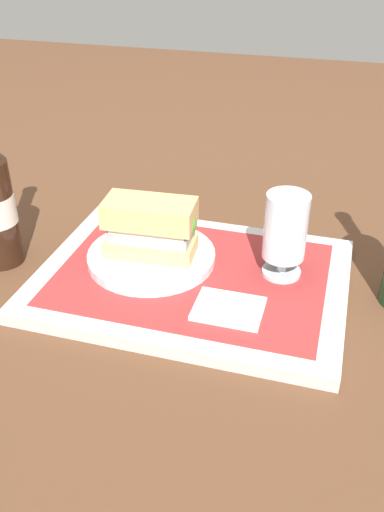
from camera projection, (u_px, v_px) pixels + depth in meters
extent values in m
plane|color=brown|center=(192.00, 285.00, 0.81)|extent=(3.00, 3.00, 0.00)
cube|color=silver|center=(192.00, 279.00, 0.81)|extent=(0.44, 0.32, 0.02)
cube|color=#9E2D2D|center=(192.00, 273.00, 0.80)|extent=(0.38, 0.27, 0.00)
cylinder|color=white|center=(152.00, 256.00, 0.83)|extent=(0.19, 0.19, 0.01)
cube|color=tan|center=(151.00, 245.00, 0.82)|extent=(0.13, 0.07, 0.02)
cube|color=#9EA3A8|center=(150.00, 234.00, 0.81)|extent=(0.12, 0.06, 0.02)
cube|color=silver|center=(150.00, 226.00, 0.80)|extent=(0.11, 0.06, 0.01)
sphere|color=#47932D|center=(184.00, 224.00, 0.78)|extent=(0.04, 0.04, 0.04)
cube|color=tan|center=(150.00, 213.00, 0.79)|extent=(0.13, 0.07, 0.04)
cylinder|color=silver|center=(281.00, 272.00, 0.80)|extent=(0.06, 0.06, 0.01)
cylinder|color=silver|center=(282.00, 263.00, 0.79)|extent=(0.01, 0.01, 0.02)
cylinder|color=silver|center=(286.00, 226.00, 0.76)|extent=(0.06, 0.06, 0.09)
cylinder|color=gold|center=(284.00, 246.00, 0.78)|extent=(0.06, 0.06, 0.03)
cylinder|color=white|center=(285.00, 232.00, 0.76)|extent=(0.05, 0.05, 0.01)
cube|color=white|center=(229.00, 309.00, 0.73)|extent=(0.09, 0.07, 0.01)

